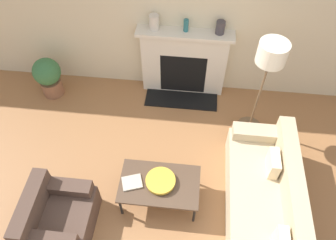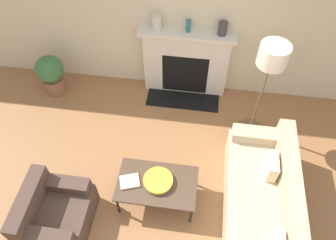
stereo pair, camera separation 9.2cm
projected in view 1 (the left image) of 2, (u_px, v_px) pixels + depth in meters
name	position (u px, v px, depth m)	size (l,w,h in m)	color
ground_plane	(180.00, 217.00, 4.27)	(18.00, 18.00, 0.00)	#99663D
wall_back	(198.00, 11.00, 4.67)	(18.00, 0.06, 2.90)	beige
fireplace	(184.00, 63.00, 5.27)	(1.46, 0.59, 1.20)	beige
couch	(266.00, 209.00, 4.04)	(0.82, 2.25, 0.76)	tan
armchair_near	(58.00, 218.00, 3.98)	(0.74, 0.84, 0.71)	#4C382D
coffee_table	(160.00, 185.00, 4.14)	(1.01, 0.62, 0.41)	#4C3828
bowl	(161.00, 181.00, 4.10)	(0.38, 0.38, 0.06)	gold
book	(132.00, 182.00, 4.12)	(0.30, 0.27, 0.02)	#B2A893
floor_lamp	(269.00, 63.00, 4.14)	(0.39, 0.39, 1.65)	brown
mantel_vase_left	(154.00, 22.00, 4.74)	(0.15, 0.15, 0.23)	beige
mantel_vase_center_left	(186.00, 25.00, 4.72)	(0.07, 0.07, 0.19)	#28666B
mantel_vase_center_right	(220.00, 27.00, 4.69)	(0.13, 0.13, 0.19)	#3D383D
potted_plant	(48.00, 76.00, 5.36)	(0.45, 0.45, 0.71)	brown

